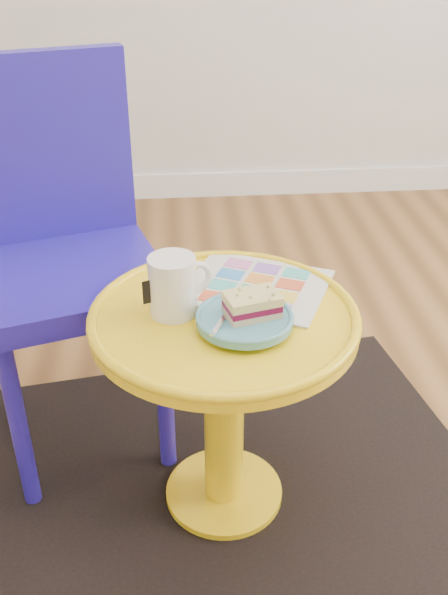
{
  "coord_description": "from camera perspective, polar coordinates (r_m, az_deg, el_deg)",
  "views": [
    {
      "loc": [
        -0.42,
        -1.1,
        1.24
      ],
      "look_at": [
        -0.32,
        0.04,
        0.56
      ],
      "focal_mm": 40.0,
      "sensor_mm": 36.0,
      "label": 1
    }
  ],
  "objects": [
    {
      "name": "room_walls",
      "position": [
        2.48,
        -17.6,
        0.47
      ],
      "size": [
        4.0,
        4.0,
        4.0
      ],
      "color": "silver",
      "rests_on": "ground"
    },
    {
      "name": "plate",
      "position": [
        1.3,
        1.78,
        -1.92
      ],
      "size": [
        0.19,
        0.19,
        0.02
      ],
      "color": "teal",
      "rests_on": "newspaper"
    },
    {
      "name": "floor",
      "position": [
        1.71,
        11.48,
        -16.73
      ],
      "size": [
        4.0,
        4.0,
        0.0
      ],
      "primitive_type": "plane",
      "color": "brown",
      "rests_on": "ground"
    },
    {
      "name": "cake_slice",
      "position": [
        1.29,
        2.44,
        -0.6
      ],
      "size": [
        0.12,
        0.09,
        0.05
      ],
      "rotation": [
        0.0,
        0.0,
        0.25
      ],
      "color": "#D3BC8C",
      "rests_on": "plate"
    },
    {
      "name": "fork",
      "position": [
        1.3,
        0.17,
        -1.53
      ],
      "size": [
        0.07,
        0.14,
        0.0
      ],
      "rotation": [
        0.0,
        0.0,
        -0.43
      ],
      "color": "silver",
      "rests_on": "plate"
    },
    {
      "name": "side_table",
      "position": [
        1.44,
        -0.0,
        -6.45
      ],
      "size": [
        0.55,
        0.55,
        0.52
      ],
      "color": "yellow",
      "rests_on": "ground"
    },
    {
      "name": "mug",
      "position": [
        1.33,
        -4.34,
        1.17
      ],
      "size": [
        0.13,
        0.1,
        0.13
      ],
      "rotation": [
        0.0,
        0.0,
        0.38
      ],
      "color": "white",
      "rests_on": "side_table"
    },
    {
      "name": "newspaper",
      "position": [
        1.45,
        2.78,
        0.98
      ],
      "size": [
        0.38,
        0.35,
        0.01
      ],
      "primitive_type": "cube",
      "rotation": [
        0.0,
        0.0,
        -0.44
      ],
      "color": "silver",
      "rests_on": "side_table"
    },
    {
      "name": "rug",
      "position": [
        1.69,
        0.0,
        -16.59
      ],
      "size": [
        1.46,
        1.29,
        0.01
      ],
      "primitive_type": "cube",
      "rotation": [
        0.0,
        0.0,
        0.16
      ],
      "color": "black",
      "rests_on": "ground"
    },
    {
      "name": "chair",
      "position": [
        1.63,
        -14.01,
        4.78
      ],
      "size": [
        0.53,
        0.54,
        0.97
      ],
      "rotation": [
        0.0,
        0.0,
        0.29
      ],
      "color": "#2519A8",
      "rests_on": "ground"
    }
  ]
}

